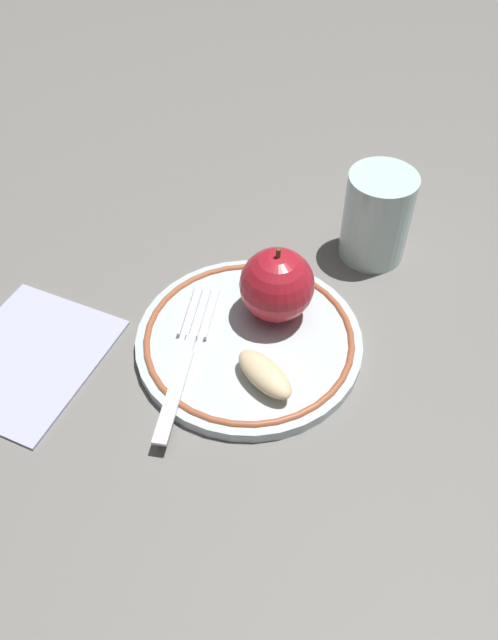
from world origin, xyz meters
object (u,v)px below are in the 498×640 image
(plate, at_px, (249,340))
(fork, at_px, (183,363))
(napkin_folded, at_px, (27,357))
(apple_red_whole, at_px, (278,285))
(apple_slice_front, at_px, (265,374))
(drinking_glass, at_px, (377,217))

(plate, bearing_deg, fork, 60.98)
(napkin_folded, bearing_deg, fork, -155.98)
(plate, xyz_separation_m, apple_red_whole, (-0.01, -0.04, 0.04))
(apple_slice_front, xyz_separation_m, fork, (0.07, 0.02, -0.01))
(plate, distance_m, fork, 0.06)
(apple_red_whole, xyz_separation_m, apple_slice_front, (-0.03, 0.07, -0.02))
(plate, distance_m, apple_red_whole, 0.06)
(apple_red_whole, distance_m, fork, 0.11)
(fork, bearing_deg, apple_slice_front, -94.74)
(napkin_folded, bearing_deg, plate, -144.60)
(apple_red_whole, bearing_deg, drinking_glass, -105.38)
(napkin_folded, bearing_deg, apple_slice_front, -158.56)
(apple_slice_front, distance_m, drinking_glass, 0.21)
(plate, distance_m, apple_slice_front, 0.05)
(plate, distance_m, drinking_glass, 0.18)
(drinking_glass, relative_size, napkin_folded, 0.64)
(apple_slice_front, bearing_deg, fork, -143.86)
(apple_slice_front, distance_m, fork, 0.07)
(fork, height_order, drinking_glass, drinking_glass)
(fork, bearing_deg, napkin_folded, 92.97)
(drinking_glass, bearing_deg, fork, 71.70)
(apple_red_whole, height_order, napkin_folded, apple_red_whole)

